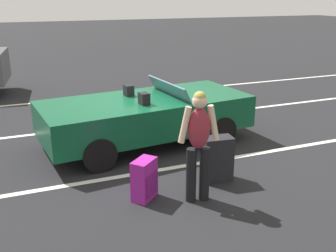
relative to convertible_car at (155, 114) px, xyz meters
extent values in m
plane|color=black|center=(-0.21, -0.02, -0.59)|extent=(80.00, 80.00, 0.00)
cube|color=silver|center=(-0.21, -1.34, -0.59)|extent=(18.00, 0.12, 0.01)
cube|color=silver|center=(-0.21, 1.36, -0.59)|extent=(18.00, 0.12, 0.01)
cube|color=silver|center=(-0.21, 4.06, -0.59)|extent=(18.00, 0.12, 0.01)
cube|color=#0F4C2D|center=(-0.21, -0.02, 0.03)|extent=(4.27, 2.21, 0.64)
cube|color=#0F4C2D|center=(1.22, 0.14, -0.08)|extent=(1.49, 1.81, 0.38)
cube|color=slate|center=(0.30, 0.03, 0.50)|extent=(0.36, 1.56, 0.31)
cube|color=black|center=(-0.45, 0.32, 0.46)|extent=(0.18, 0.24, 0.22)
cube|color=black|center=(-0.37, -0.41, 0.46)|extent=(0.18, 0.24, 0.22)
cylinder|color=black|center=(0.96, 0.92, -0.29)|extent=(0.62, 0.29, 0.60)
cylinder|color=black|center=(1.15, -0.68, -0.29)|extent=(0.62, 0.29, 0.60)
cylinder|color=black|center=(-1.56, 0.64, -0.29)|extent=(0.62, 0.29, 0.60)
cylinder|color=black|center=(-1.38, -0.97, -0.29)|extent=(0.62, 0.29, 0.60)
cube|color=black|center=(0.33, -2.02, -0.22)|extent=(0.51, 0.33, 0.74)
cube|color=black|center=(0.34, -1.87, -0.27)|extent=(0.38, 0.06, 0.41)
sphere|color=black|center=(0.15, -2.11, -0.57)|extent=(0.04, 0.04, 0.04)
sphere|color=black|center=(0.48, -2.14, -0.57)|extent=(0.04, 0.04, 0.04)
cube|color=#991E8C|center=(-0.96, -2.17, -0.28)|extent=(0.46, 0.44, 0.62)
cube|color=#721669|center=(-0.88, -2.27, -0.33)|extent=(0.25, 0.23, 0.34)
sphere|color=black|center=(-0.92, -2.01, -0.57)|extent=(0.04, 0.04, 0.04)
sphere|color=black|center=(-1.13, -2.20, -0.57)|extent=(0.04, 0.04, 0.04)
cylinder|color=black|center=(-0.35, -2.49, -0.18)|extent=(0.17, 0.17, 0.82)
cylinder|color=black|center=(-0.15, -2.52, -0.18)|extent=(0.17, 0.17, 0.82)
ellipsoid|color=maroon|center=(-0.25, -2.50, 0.53)|extent=(0.35, 0.27, 0.60)
sphere|color=beige|center=(-0.25, -2.50, 0.93)|extent=(0.21, 0.21, 0.21)
sphere|color=tan|center=(-0.25, -2.50, 0.97)|extent=(0.18, 0.18, 0.18)
cylinder|color=beige|center=(-0.45, -2.47, 0.60)|extent=(0.20, 0.12, 0.53)
cylinder|color=beige|center=(-0.05, -2.54, 0.60)|extent=(0.20, 0.12, 0.53)
camera|label=1|loc=(-2.54, -7.11, 2.30)|focal=41.67mm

